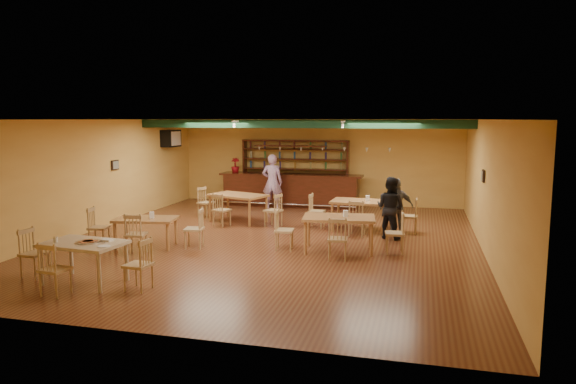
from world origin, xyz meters
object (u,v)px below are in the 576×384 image
(near_table, at_px, (84,263))
(dining_table_c, at_px, (146,233))
(dining_table_b, at_px, (362,215))
(dining_table_d, at_px, (339,234))
(patron_bar, at_px, (272,182))
(dining_table_a, at_px, (238,208))
(bar_counter, at_px, (291,190))
(patron_right_a, at_px, (390,208))

(near_table, bearing_deg, dining_table_c, 101.12)
(near_table, bearing_deg, dining_table_b, 58.48)
(dining_table_d, bearing_deg, dining_table_b, 77.18)
(dining_table_d, distance_m, patron_bar, 5.86)
(dining_table_a, bearing_deg, dining_table_b, 14.30)
(bar_counter, xyz_separation_m, near_table, (-1.60, -9.33, -0.18))
(bar_counter, xyz_separation_m, dining_table_d, (2.58, -5.82, -0.16))
(bar_counter, bearing_deg, dining_table_c, -106.09)
(dining_table_b, height_order, near_table, dining_table_b)
(bar_counter, height_order, patron_bar, patron_bar)
(dining_table_a, distance_m, patron_right_a, 4.63)
(dining_table_a, distance_m, patron_bar, 2.33)
(bar_counter, distance_m, dining_table_a, 3.18)
(dining_table_c, bearing_deg, dining_table_d, -1.13)
(bar_counter, relative_size, dining_table_d, 3.06)
(dining_table_b, distance_m, near_table, 7.42)
(patron_bar, bearing_deg, dining_table_a, 75.14)
(dining_table_c, distance_m, dining_table_d, 4.53)
(patron_right_a, bearing_deg, patron_bar, -13.36)
(dining_table_b, distance_m, dining_table_c, 5.69)
(dining_table_a, bearing_deg, near_table, -77.71)
(dining_table_a, relative_size, patron_bar, 0.87)
(dining_table_d, distance_m, patron_right_a, 1.99)
(dining_table_c, xyz_separation_m, dining_table_d, (4.47, 0.73, 0.05))
(dining_table_c, distance_m, near_table, 2.79)
(dining_table_b, bearing_deg, dining_table_a, 178.24)
(bar_counter, bearing_deg, patron_bar, -117.49)
(near_table, bearing_deg, patron_right_a, 49.71)
(dining_table_c, height_order, near_table, near_table)
(dining_table_c, relative_size, patron_bar, 0.75)
(dining_table_c, bearing_deg, patron_right_a, 12.90)
(dining_table_c, xyz_separation_m, patron_right_a, (5.52, 2.38, 0.44))
(dining_table_c, xyz_separation_m, near_table, (0.29, -2.78, 0.04))
(patron_right_a, bearing_deg, dining_table_a, 12.13)
(dining_table_a, xyz_separation_m, dining_table_d, (3.42, -2.77, -0.00))
(bar_counter, bearing_deg, dining_table_a, -105.33)
(bar_counter, distance_m, patron_right_a, 5.54)
(dining_table_a, bearing_deg, patron_bar, 98.84)
(dining_table_c, bearing_deg, dining_table_a, 62.86)
(near_table, bearing_deg, bar_counter, 85.42)
(dining_table_a, distance_m, dining_table_c, 3.65)
(dining_table_a, relative_size, dining_table_d, 1.01)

